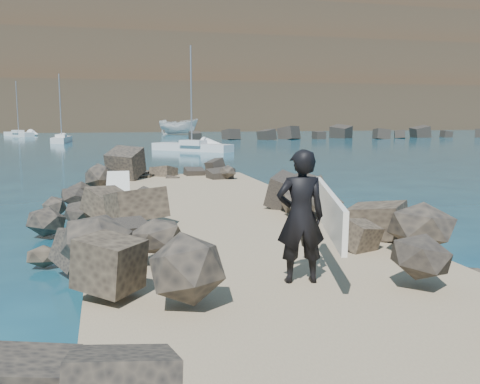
{
  "coord_description": "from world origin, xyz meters",
  "views": [
    {
      "loc": [
        -2.64,
        -11.43,
        3.04
      ],
      "look_at": [
        0.0,
        -1.0,
        1.5
      ],
      "focal_mm": 40.0,
      "sensor_mm": 36.0,
      "label": 1
    }
  ],
  "objects_px": {
    "boat_imported": "(178,127)",
    "sailboat_e": "(19,134)",
    "surfboard_resting": "(118,191)",
    "surfer_with_board": "(305,216)"
  },
  "relations": [
    {
      "from": "surfer_with_board",
      "to": "sailboat_e",
      "type": "xyz_separation_m",
      "value": [
        -15.06,
        77.89,
        -1.24
      ]
    },
    {
      "from": "boat_imported",
      "to": "sailboat_e",
      "type": "height_order",
      "value": "sailboat_e"
    },
    {
      "from": "boat_imported",
      "to": "sailboat_e",
      "type": "distance_m",
      "value": 24.31
    },
    {
      "from": "boat_imported",
      "to": "sailboat_e",
      "type": "xyz_separation_m",
      "value": [
        -24.13,
        -2.82,
        -0.93
      ]
    },
    {
      "from": "surfboard_resting",
      "to": "boat_imported",
      "type": "distance_m",
      "value": 74.25
    },
    {
      "from": "surfer_with_board",
      "to": "sailboat_e",
      "type": "bearing_deg",
      "value": 100.94
    },
    {
      "from": "surfboard_resting",
      "to": "surfer_with_board",
      "type": "bearing_deg",
      "value": -69.12
    },
    {
      "from": "surfer_with_board",
      "to": "sailboat_e",
      "type": "relative_size",
      "value": 0.29
    },
    {
      "from": "surfboard_resting",
      "to": "surfer_with_board",
      "type": "distance_m",
      "value": 7.8
    },
    {
      "from": "boat_imported",
      "to": "sailboat_e",
      "type": "relative_size",
      "value": 0.81
    }
  ]
}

